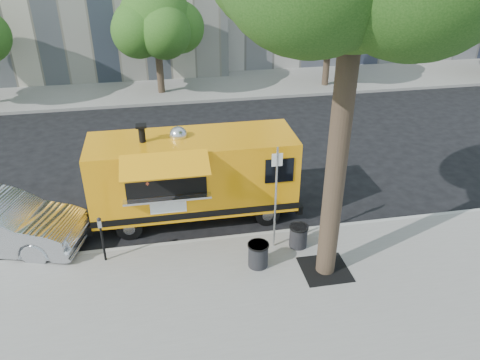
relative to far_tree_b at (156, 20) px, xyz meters
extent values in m
plane|color=black|center=(1.00, -12.70, -3.83)|extent=(120.00, 120.00, 0.00)
cube|color=gray|center=(1.00, -16.70, -3.76)|extent=(60.00, 6.00, 0.15)
cube|color=#999993|center=(1.00, -13.63, -3.76)|extent=(60.00, 0.14, 0.16)
cube|color=gray|center=(1.00, 0.80, -3.76)|extent=(60.00, 5.00, 0.15)
cylinder|color=#33261C|center=(3.60, -15.50, -0.43)|extent=(0.48, 0.48, 6.50)
cube|color=black|center=(3.60, -15.50, -3.68)|extent=(1.20, 1.20, 0.02)
cylinder|color=#33261C|center=(0.00, 0.00, -2.38)|extent=(0.36, 0.36, 2.60)
sphere|color=#1D4A13|center=(0.00, 0.00, 0.02)|extent=(3.60, 3.60, 3.60)
cylinder|color=#33261C|center=(9.00, -0.30, -2.38)|extent=(0.36, 0.36, 2.60)
sphere|color=#1D4A13|center=(9.00, -0.30, -0.09)|extent=(3.24, 3.24, 3.24)
cylinder|color=silver|center=(2.55, -14.25, -2.18)|extent=(0.06, 0.06, 3.00)
cube|color=white|center=(2.55, -14.25, -1.03)|extent=(0.28, 0.02, 0.35)
cylinder|color=black|center=(-2.00, -14.05, -3.16)|extent=(0.06, 0.06, 1.05)
cube|color=silver|center=(-2.00, -14.05, -2.53)|extent=(0.10, 0.08, 0.22)
sphere|color=black|center=(-2.00, -14.05, -2.40)|extent=(0.11, 0.11, 0.11)
cube|color=#FF9F0D|center=(0.60, -12.10, -2.29)|extent=(5.99, 2.05, 2.16)
cube|color=black|center=(0.60, -12.10, -3.17)|extent=(6.01, 2.07, 0.20)
cube|color=black|center=(3.67, -12.11, -3.42)|extent=(0.19, 1.92, 0.28)
cube|color=black|center=(-2.47, -12.09, -3.42)|extent=(0.19, 1.92, 0.28)
cube|color=black|center=(3.61, -12.11, -1.95)|extent=(0.06, 1.62, 0.87)
cylinder|color=black|center=(2.66, -12.96, -3.46)|extent=(0.74, 0.26, 0.74)
cylinder|color=black|center=(2.67, -11.26, -3.46)|extent=(0.74, 0.26, 0.74)
cylinder|color=black|center=(-1.39, -12.94, -3.46)|extent=(0.74, 0.26, 0.74)
cylinder|color=black|center=(-1.38, -11.25, -3.46)|extent=(0.74, 0.26, 0.74)
cube|color=black|center=(-0.24, -13.05, -1.95)|extent=(2.21, 0.19, 0.97)
cube|color=silver|center=(-0.24, -13.21, -2.47)|extent=(2.41, 0.36, 0.06)
cube|color=#FF9F0D|center=(-0.24, -13.54, -1.29)|extent=(2.31, 0.88, 0.39)
cube|color=white|center=(-0.24, -13.13, -2.75)|extent=(1.01, 0.04, 0.46)
cylinder|color=black|center=(-0.78, -12.09, -0.98)|extent=(0.18, 0.18, 0.51)
sphere|color=silver|center=(0.23, -11.91, -1.16)|extent=(0.52, 0.52, 0.52)
sphere|color=#9C3C22|center=(-0.74, -12.76, -2.00)|extent=(0.77, 0.77, 0.77)
cylinder|color=#FF590C|center=(-0.74, -12.99, -2.13)|extent=(0.31, 0.11, 0.31)
cylinder|color=black|center=(1.94, -15.01, -3.35)|extent=(0.51, 0.51, 0.67)
cylinder|color=black|center=(1.94, -15.01, -3.03)|extent=(0.56, 0.56, 0.04)
cylinder|color=black|center=(3.21, -14.38, -3.36)|extent=(0.49, 0.49, 0.64)
cylinder|color=black|center=(3.21, -14.38, -3.07)|extent=(0.53, 0.53, 0.04)
camera|label=1|loc=(-0.29, -24.43, 4.15)|focal=35.00mm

